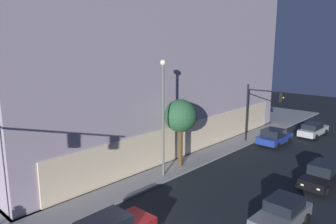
# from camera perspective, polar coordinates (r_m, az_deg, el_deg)

# --- Properties ---
(modern_building) EXTENTS (33.11, 20.92, 21.20)m
(modern_building) POSITION_cam_1_polar(r_m,az_deg,el_deg) (35.51, -8.65, 12.62)
(modern_building) COLOR #4C4C51
(modern_building) RESTS_ON ground
(traffic_light_far_corner) EXTENTS (0.36, 4.21, 5.99)m
(traffic_light_far_corner) POSITION_cam_1_polar(r_m,az_deg,el_deg) (32.95, 16.31, 1.20)
(traffic_light_far_corner) COLOR black
(traffic_light_far_corner) RESTS_ON sidewalk_corner
(street_lamp_sidewalk) EXTENTS (0.44, 0.44, 8.78)m
(street_lamp_sidewalk) POSITION_cam_1_polar(r_m,az_deg,el_deg) (23.00, -0.87, 1.18)
(street_lamp_sidewalk) COLOR slate
(street_lamp_sidewalk) RESTS_ON sidewalk_corner
(sidewalk_tree) EXTENTS (2.67, 2.67, 5.57)m
(sidewalk_tree) POSITION_cam_1_polar(r_m,az_deg,el_deg) (25.30, 2.31, -0.81)
(sidewalk_tree) COLOR #4F391E
(sidewalk_tree) RESTS_ON sidewalk_corner
(car_grey) EXTENTS (4.27, 2.11, 1.61)m
(car_grey) POSITION_cam_1_polar(r_m,az_deg,el_deg) (19.09, 20.05, -16.98)
(car_grey) COLOR slate
(car_grey) RESTS_ON ground
(car_black) EXTENTS (4.28, 2.03, 1.68)m
(car_black) POSITION_cam_1_polar(r_m,az_deg,el_deg) (25.32, 26.21, -10.23)
(car_black) COLOR black
(car_black) RESTS_ON ground
(car_blue) EXTENTS (4.24, 2.32, 1.68)m
(car_blue) POSITION_cam_1_polar(r_m,az_deg,el_deg) (33.95, 18.78, -4.30)
(car_blue) COLOR navy
(car_blue) RESTS_ON ground
(car_silver) EXTENTS (4.82, 2.09, 1.57)m
(car_silver) POSITION_cam_1_polar(r_m,az_deg,el_deg) (38.75, 24.91, -2.91)
(car_silver) COLOR #B7BABF
(car_silver) RESTS_ON ground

